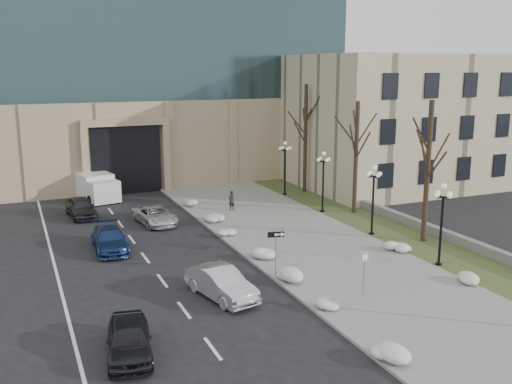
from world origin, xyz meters
The scene contains 31 objects.
ground centered at (0.00, 0.00, 0.00)m, with size 160.00×160.00×0.00m, color black.
sidewalk centered at (3.50, 14.00, 0.06)m, with size 9.00×40.00×0.12m, color gray.
curb centered at (-1.00, 14.00, 0.07)m, with size 0.30×40.00×0.14m, color gray.
grass_strip centered at (10.00, 14.00, 0.05)m, with size 4.00×40.00×0.10m, color #3A4924.
stone_wall centered at (12.00, 16.00, 0.35)m, with size 0.50×30.00×0.70m, color slate.
classical_building centered at (22.00, 27.98, 6.00)m, with size 22.00×18.12×12.00m.
car_a centered at (-9.64, 2.77, 0.71)m, with size 1.67×4.16×1.42m, color black.
car_b centered at (-4.42, 6.70, 0.74)m, with size 1.57×4.51×1.49m, color #B3B6BB.
car_c centered at (-8.15, 16.28, 0.68)m, with size 1.91×4.69×1.36m, color navy.
car_d centered at (-4.19, 21.07, 0.63)m, with size 2.10×4.56×1.27m, color silver.
car_e centered at (-8.78, 25.15, 0.74)m, with size 1.76×4.36×1.49m, color #2A2A2E.
pedestrian centered at (2.07, 22.17, 0.89)m, with size 0.56×0.37×1.54m, color black.
box_truck centered at (-7.06, 31.46, 1.06)m, with size 3.71×7.26×2.20m.
one_way_sign centered at (-0.66, 8.13, 2.07)m, with size 0.93×0.38×2.50m.
keep_sign centered at (2.00, 4.11, 1.66)m, with size 0.48×0.07×2.26m.
snow_clump_a centered at (-0.89, -1.88, 0.30)m, with size 1.10×1.60×0.36m, color silver.
snow_clump_b centered at (-0.53, 3.04, 0.30)m, with size 1.10×1.60×0.36m, color silver.
snow_clump_c centered at (-0.77, 7.48, 0.30)m, with size 1.10×1.60×0.36m, color silver.
snow_clump_d centered at (-0.49, 11.15, 0.30)m, with size 1.10×1.60×0.36m, color silver.
snow_clump_e centered at (-0.55, 15.92, 0.30)m, with size 1.10×1.60×0.36m, color silver.
snow_clump_f centered at (-0.33, 20.06, 0.30)m, with size 1.10×1.60×0.36m, color silver.
snow_clump_g centered at (-0.40, 24.98, 0.30)m, with size 1.10×1.60×0.36m, color silver.
snow_clump_h centered at (7.53, 3.51, 0.30)m, with size 1.10×1.60×0.36m, color silver.
snow_clump_i centered at (7.61, 8.87, 0.30)m, with size 1.10×1.60×0.36m, color silver.
lamppost_a centered at (8.30, 6.00, 3.07)m, with size 1.18×1.18×4.76m.
lamppost_b centered at (8.30, 12.50, 3.07)m, with size 1.18×1.18×4.76m.
lamppost_c centered at (8.30, 19.00, 3.07)m, with size 1.18×1.18×4.76m.
lamppost_d centered at (8.30, 25.50, 3.07)m, with size 1.18×1.18×4.76m.
tree_near centered at (10.50, 10.00, 5.83)m, with size 3.20×3.20×9.00m.
tree_mid centered at (10.50, 18.00, 5.50)m, with size 3.20×3.20×8.50m.
tree_far centered at (10.50, 26.00, 6.15)m, with size 3.20×3.20×9.50m.
Camera 1 is at (-13.19, -17.76, 11.00)m, focal length 40.00 mm.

